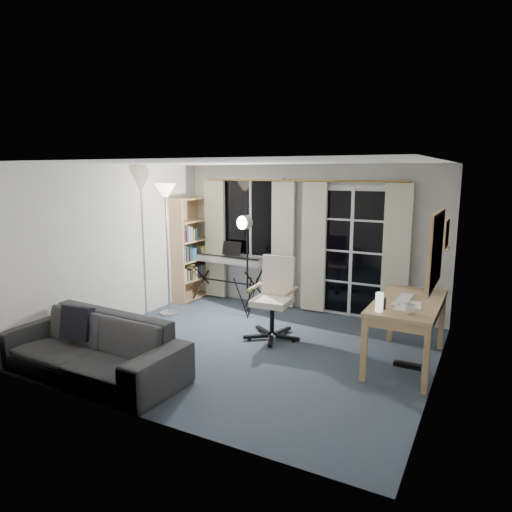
% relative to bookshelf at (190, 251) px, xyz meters
% --- Properties ---
extents(floor, '(4.50, 4.00, 0.02)m').
position_rel_bookshelf_xyz_m(floor, '(2.12, -1.62, -0.89)').
color(floor, '#3A4654').
rests_on(floor, ground).
extents(window, '(1.20, 0.08, 1.40)m').
position_rel_bookshelf_xyz_m(window, '(1.07, 0.36, 0.62)').
color(window, white).
rests_on(window, floor).
extents(french_door, '(1.32, 0.09, 2.11)m').
position_rel_bookshelf_xyz_m(french_door, '(2.87, 0.36, 0.15)').
color(french_door, white).
rests_on(french_door, floor).
extents(curtains, '(3.60, 0.07, 2.13)m').
position_rel_bookshelf_xyz_m(curtains, '(1.99, 0.27, 0.22)').
color(curtains, gold).
rests_on(curtains, floor).
extents(bookshelf, '(0.33, 0.87, 1.85)m').
position_rel_bookshelf_xyz_m(bookshelf, '(0.00, 0.00, 0.00)').
color(bookshelf, tan).
rests_on(bookshelf, floor).
extents(torchiere_lamp, '(0.40, 0.40, 2.11)m').
position_rel_bookshelf_xyz_m(torchiere_lamp, '(0.25, -0.95, 0.82)').
color(torchiere_lamp, '#B2B2B7').
rests_on(torchiere_lamp, floor).
extents(keyboard_piano, '(1.40, 0.71, 1.01)m').
position_rel_bookshelf_xyz_m(keyboard_piano, '(0.76, 0.08, -0.11)').
color(keyboard_piano, black).
rests_on(keyboard_piano, floor).
extents(studio_light, '(0.36, 0.36, 1.66)m').
position_rel_bookshelf_xyz_m(studio_light, '(1.40, -0.46, 0.45)').
color(studio_light, black).
rests_on(studio_light, floor).
extents(office_chair, '(0.77, 0.79, 1.14)m').
position_rel_bookshelf_xyz_m(office_chair, '(2.21, -1.03, -0.21)').
color(office_chair, black).
rests_on(office_chair, floor).
extents(desk, '(0.74, 1.47, 0.79)m').
position_rel_bookshelf_xyz_m(desk, '(4.00, -1.17, -0.19)').
color(desk, '#A58355').
rests_on(desk, floor).
extents(monitor, '(0.19, 0.57, 0.49)m').
position_rel_bookshelf_xyz_m(monitor, '(4.20, -0.72, 0.21)').
color(monitor, silver).
rests_on(monitor, desk).
extents(desk_clutter, '(0.46, 0.89, 1.00)m').
position_rel_bookshelf_xyz_m(desk_clutter, '(3.94, -1.41, -0.26)').
color(desk_clutter, white).
rests_on(desk_clutter, desk).
extents(mug, '(0.13, 0.10, 0.13)m').
position_rel_bookshelf_xyz_m(mug, '(4.10, -1.67, -0.02)').
color(mug, silver).
rests_on(mug, desk).
extents(wall_mirror, '(0.04, 0.94, 0.74)m').
position_rel_bookshelf_xyz_m(wall_mirror, '(4.34, -1.97, 0.67)').
color(wall_mirror, tan).
rests_on(wall_mirror, floor).
extents(framed_print, '(0.03, 0.42, 0.32)m').
position_rel_bookshelf_xyz_m(framed_print, '(4.35, -1.07, 0.72)').
color(framed_print, tan).
rests_on(framed_print, floor).
extents(wall_shelf, '(0.16, 0.30, 0.18)m').
position_rel_bookshelf_xyz_m(wall_shelf, '(4.28, -0.57, 0.53)').
color(wall_shelf, tan).
rests_on(wall_shelf, floor).
extents(sofa, '(2.33, 0.76, 0.90)m').
position_rel_bookshelf_xyz_m(sofa, '(0.88, -3.16, -0.42)').
color(sofa, '#272729').
rests_on(sofa, floor).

